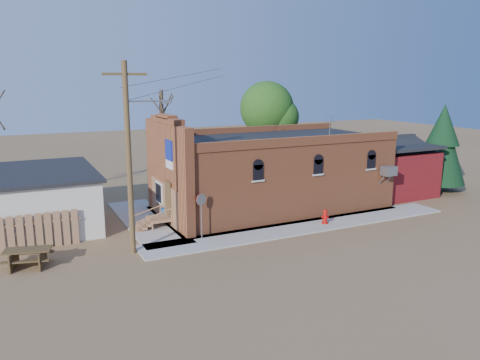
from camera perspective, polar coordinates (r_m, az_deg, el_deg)
name	(u,v)px	position (r m, az deg, el deg)	size (l,w,h in m)	color
ground	(291,236)	(25.31, 6.29, -6.77)	(120.00, 120.00, 0.00)	brown
sidewalk_south	(305,227)	(26.80, 7.98, -5.66)	(19.00, 2.20, 0.08)	#9E9991
sidewalk_west	(146,221)	(28.19, -11.39, -4.90)	(2.60, 10.00, 0.08)	#9E9991
brick_bar	(268,173)	(30.10, 3.45, 0.89)	(16.40, 7.97, 6.30)	#A85833
red_shed	(385,162)	(35.95, 17.26, 2.07)	(5.40, 6.40, 4.30)	maroon
wood_fence	(25,233)	(25.04, -24.71, -5.87)	(5.20, 0.10, 1.80)	#8C5D3F
utility_pole	(130,155)	(22.17, -13.29, 3.03)	(3.12, 0.26, 9.00)	#45341B
tree_bare_near	(162,111)	(34.72, -9.49, 8.25)	(2.80, 2.80, 7.65)	#4C382B
tree_leafy	(267,108)	(38.72, 3.29, 8.70)	(4.40, 4.40, 8.15)	#4C382B
evergreen_tree	(442,142)	(37.61, 23.42, 4.26)	(3.60, 3.60, 6.50)	#4C382B
fire_hydrant	(325,217)	(27.32, 10.34, -4.41)	(0.46, 0.42, 0.83)	#AD0E09
stop_sign	(201,204)	(24.11, -4.76, -2.90)	(0.63, 0.28, 2.40)	gray
trash_barrel	(165,214)	(27.81, -9.13, -4.14)	(0.50, 0.50, 0.76)	navy
picnic_table	(28,255)	(22.96, -24.43, -8.35)	(2.29, 1.93, 0.83)	#48361D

